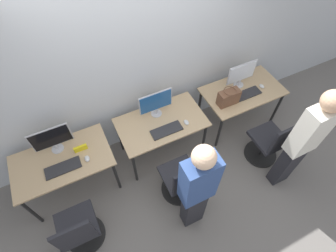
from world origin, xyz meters
The scene contains 21 objects.
ground_plane centered at (0.00, 0.00, 0.00)m, with size 20.00×20.00×0.00m, color slate.
wall_back centered at (0.00, 0.80, 1.40)m, with size 12.00×0.05×2.80m.
desk_left centered at (-1.33, 0.34, 0.64)m, with size 1.17×0.68×0.72m.
monitor_left centered at (-1.33, 0.52, 0.93)m, with size 0.46×0.15×0.39m.
keyboard_left centered at (-1.33, 0.22, 0.73)m, with size 0.41×0.16×0.02m.
mouse_left centered at (-1.04, 0.21, 0.73)m, with size 0.06×0.09×0.03m.
office_chair_left centered at (-1.40, -0.44, 0.38)m, with size 0.48×0.48×0.91m.
desk_center centered at (0.00, 0.34, 0.64)m, with size 1.17×0.68×0.72m.
monitor_center centered at (0.00, 0.50, 0.93)m, with size 0.46×0.15×0.39m.
keyboard_center centered at (0.00, 0.18, 0.73)m, with size 0.41×0.16×0.02m.
mouse_center centered at (0.29, 0.17, 0.73)m, with size 0.06×0.09×0.03m.
office_chair_center centered at (-0.07, -0.39, 0.38)m, with size 0.48×0.48×0.91m.
person_center centered at (-0.10, -0.76, 0.92)m, with size 0.36×0.22×1.68m.
desk_right centered at (1.33, 0.34, 0.64)m, with size 1.17×0.68×0.72m.
monitor_right centered at (1.33, 0.47, 0.93)m, with size 0.46×0.15×0.39m.
keyboard_right centered at (1.33, 0.25, 0.73)m, with size 0.41×0.16×0.02m.
mouse_right centered at (1.61, 0.28, 0.73)m, with size 0.06×0.09×0.03m.
office_chair_right centered at (1.31, -0.44, 0.38)m, with size 0.48×0.48×0.91m.
person_right centered at (1.28, -0.80, 0.97)m, with size 0.36×0.23×1.75m.
handbag centered at (0.98, 0.24, 0.83)m, with size 0.30×0.18×0.25m.
placard_left centered at (-1.07, 0.37, 0.76)m, with size 0.16×0.03×0.08m.
Camera 1 is at (-0.86, -1.62, 3.47)m, focal length 28.00 mm.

